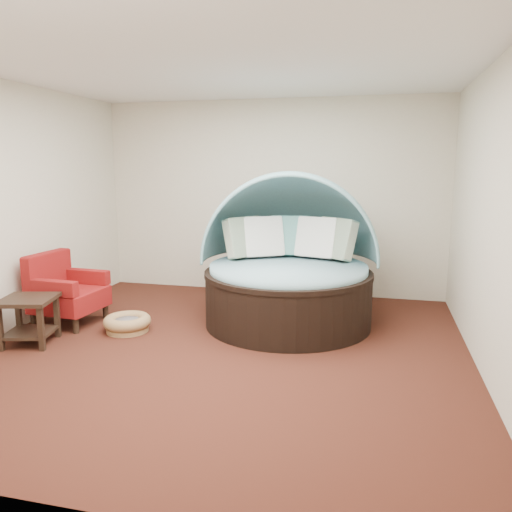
% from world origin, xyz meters
% --- Properties ---
extents(floor, '(5.00, 5.00, 0.00)m').
position_xyz_m(floor, '(0.00, 0.00, 0.00)').
color(floor, '#461F14').
rests_on(floor, ground).
extents(wall_back, '(5.00, 0.00, 5.00)m').
position_xyz_m(wall_back, '(0.00, 2.50, 1.40)').
color(wall_back, beige).
rests_on(wall_back, floor).
extents(wall_front, '(5.00, 0.00, 5.00)m').
position_xyz_m(wall_front, '(0.00, -2.50, 1.40)').
color(wall_front, beige).
rests_on(wall_front, floor).
extents(wall_left, '(0.00, 5.00, 5.00)m').
position_xyz_m(wall_left, '(-2.50, 0.00, 1.40)').
color(wall_left, beige).
rests_on(wall_left, floor).
extents(wall_right, '(0.00, 5.00, 5.00)m').
position_xyz_m(wall_right, '(2.50, 0.00, 1.40)').
color(wall_right, beige).
rests_on(wall_right, floor).
extents(ceiling, '(5.00, 5.00, 0.00)m').
position_xyz_m(ceiling, '(0.00, 0.00, 2.80)').
color(ceiling, white).
rests_on(ceiling, wall_back).
extents(canopy_daybed, '(2.29, 2.22, 1.81)m').
position_xyz_m(canopy_daybed, '(0.52, 1.13, 0.84)').
color(canopy_daybed, black).
rests_on(canopy_daybed, floor).
extents(pet_basket, '(0.61, 0.61, 0.19)m').
position_xyz_m(pet_basket, '(-1.20, 0.30, 0.10)').
color(pet_basket, brown).
rests_on(pet_basket, floor).
extents(red_armchair, '(0.77, 0.77, 0.85)m').
position_xyz_m(red_armchair, '(-2.05, 0.42, 0.39)').
color(red_armchair, black).
rests_on(red_armchair, floor).
extents(side_table, '(0.64, 0.64, 0.50)m').
position_xyz_m(side_table, '(-2.00, -0.31, 0.32)').
color(side_table, black).
rests_on(side_table, floor).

